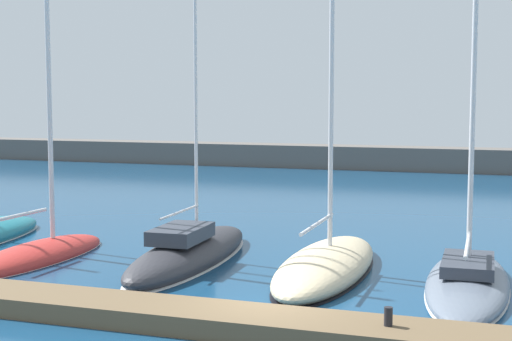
# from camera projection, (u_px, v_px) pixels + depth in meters

# --- Properties ---
(ground_plane) EXTENTS (120.00, 120.00, 0.00)m
(ground_plane) POSITION_uv_depth(u_px,v_px,m) (270.00, 320.00, 19.72)
(ground_plane) COLOR navy
(dock_pier) EXTENTS (44.49, 1.88, 0.53)m
(dock_pier) POSITION_uv_depth(u_px,v_px,m) (254.00, 323.00, 18.51)
(dock_pier) COLOR brown
(dock_pier) RESTS_ON ground_plane
(breakwater_seawall) EXTENTS (108.00, 3.00, 1.84)m
(breakwater_seawall) POSITION_uv_depth(u_px,v_px,m) (432.00, 159.00, 58.87)
(breakwater_seawall) COLOR #5B5651
(breakwater_seawall) RESTS_ON ground_plane
(sailboat_red_third) EXTENTS (2.56, 7.59, 14.17)m
(sailboat_red_third) POSITION_uv_depth(u_px,v_px,m) (37.00, 253.00, 26.93)
(sailboat_red_third) COLOR #B72D28
(sailboat_red_third) RESTS_ON ground_plane
(sailboat_charcoal_fourth) EXTENTS (2.63, 9.65, 19.44)m
(sailboat_charcoal_fourth) POSITION_uv_depth(u_px,v_px,m) (190.00, 251.00, 26.43)
(sailboat_charcoal_fourth) COLOR #2D2D33
(sailboat_charcoal_fourth) RESTS_ON ground_plane
(sailboat_sand_fifth) EXTENTS (2.66, 9.09, 16.02)m
(sailboat_sand_fifth) POSITION_uv_depth(u_px,v_px,m) (326.00, 264.00, 24.76)
(sailboat_sand_fifth) COLOR beige
(sailboat_sand_fifth) RESTS_ON ground_plane
(sailboat_slate_sixth) EXTENTS (2.71, 9.21, 18.80)m
(sailboat_slate_sixth) POSITION_uv_depth(u_px,v_px,m) (468.00, 277.00, 22.87)
(sailboat_slate_sixth) COLOR slate
(sailboat_slate_sixth) RESTS_ON ground_plane
(dock_bollard) EXTENTS (0.20, 0.20, 0.44)m
(dock_bollard) POSITION_uv_depth(u_px,v_px,m) (388.00, 317.00, 17.42)
(dock_bollard) COLOR black
(dock_bollard) RESTS_ON dock_pier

